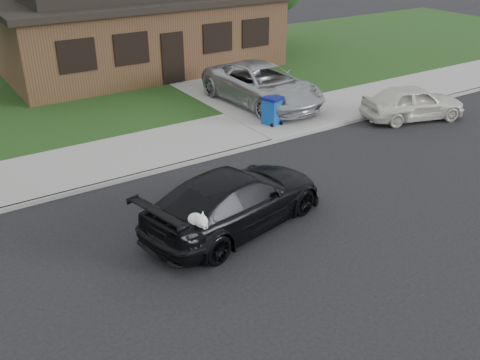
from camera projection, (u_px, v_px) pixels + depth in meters
ground at (231, 223)px, 12.75m from camera, size 120.00×120.00×0.00m
sidewalk at (145, 151)px, 16.49m from camera, size 60.00×3.00×0.12m
curb at (166, 168)px, 15.36m from camera, size 60.00×0.12×0.12m
lawn at (68, 88)px, 22.51m from camera, size 60.00×13.00×0.13m
driveway at (226, 83)px, 23.17m from camera, size 4.50×13.00×0.14m
sedan at (235, 199)px, 12.33m from camera, size 5.11×2.98×1.39m
minivan at (262, 85)px, 20.10m from camera, size 2.71×5.43×1.48m
white_compact at (413, 102)px, 19.00m from camera, size 3.93×2.49×1.25m
recycling_bin at (272, 110)px, 18.25m from camera, size 0.73×0.73×0.97m
house at (134, 22)px, 25.04m from camera, size 12.60×8.60×4.65m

